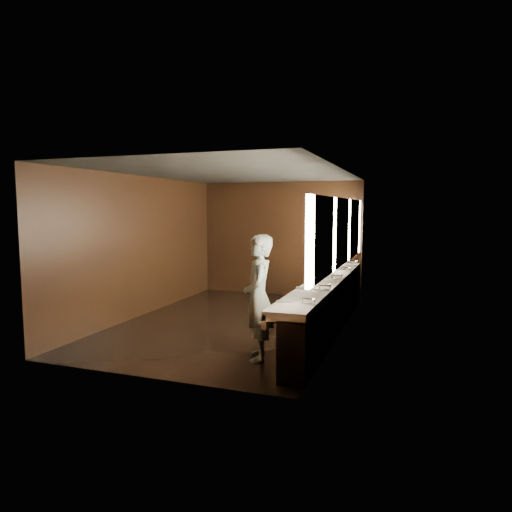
# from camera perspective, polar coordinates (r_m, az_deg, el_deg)

# --- Properties ---
(floor) EXTENTS (6.00, 6.00, 0.00)m
(floor) POSITION_cam_1_polar(r_m,az_deg,el_deg) (8.74, -2.65, -8.29)
(floor) COLOR black
(floor) RESTS_ON ground
(ceiling) EXTENTS (4.00, 6.00, 0.02)m
(ceiling) POSITION_cam_1_polar(r_m,az_deg,el_deg) (8.49, -2.75, 10.34)
(ceiling) COLOR #2D2D2B
(ceiling) RESTS_ON wall_back
(wall_back) EXTENTS (4.00, 0.02, 2.80)m
(wall_back) POSITION_cam_1_polar(r_m,az_deg,el_deg) (11.33, 3.04, 2.16)
(wall_back) COLOR black
(wall_back) RESTS_ON floor
(wall_front) EXTENTS (4.00, 0.02, 2.80)m
(wall_front) POSITION_cam_1_polar(r_m,az_deg,el_deg) (5.85, -13.87, -1.60)
(wall_front) COLOR black
(wall_front) RESTS_ON floor
(wall_left) EXTENTS (0.02, 6.00, 2.80)m
(wall_left) POSITION_cam_1_polar(r_m,az_deg,el_deg) (9.44, -14.02, 1.23)
(wall_left) COLOR black
(wall_left) RESTS_ON floor
(wall_right) EXTENTS (0.02, 6.00, 2.80)m
(wall_right) POSITION_cam_1_polar(r_m,az_deg,el_deg) (7.97, 10.74, 0.45)
(wall_right) COLOR black
(wall_right) RESTS_ON floor
(sink_counter) EXTENTS (0.55, 5.40, 1.01)m
(sink_counter) POSITION_cam_1_polar(r_m,az_deg,el_deg) (8.14, 9.17, -5.85)
(sink_counter) COLOR black
(sink_counter) RESTS_ON floor
(mirror_band) EXTENTS (0.06, 5.03, 1.15)m
(mirror_band) POSITION_cam_1_polar(r_m,az_deg,el_deg) (7.94, 10.65, 2.97)
(mirror_band) COLOR #FBEECD
(mirror_band) RESTS_ON wall_right
(person) EXTENTS (0.63, 0.76, 1.79)m
(person) POSITION_cam_1_polar(r_m,az_deg,el_deg) (6.48, 0.31, -5.22)
(person) COLOR #98DAE3
(person) RESTS_ON floor
(trash_bin) EXTENTS (0.39, 0.39, 0.55)m
(trash_bin) POSITION_cam_1_polar(r_m,az_deg,el_deg) (7.79, 6.93, -8.02)
(trash_bin) COLOR black
(trash_bin) RESTS_ON floor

